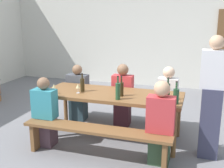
% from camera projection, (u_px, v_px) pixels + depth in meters
% --- Properties ---
extents(ground_plane, '(24.00, 24.00, 0.00)m').
position_uv_depth(ground_plane, '(112.00, 137.00, 4.55)').
color(ground_plane, slate).
extents(back_wall, '(14.00, 0.20, 3.20)m').
position_uv_depth(back_wall, '(153.00, 28.00, 7.60)').
color(back_wall, silver).
rests_on(back_wall, ground).
extents(tasting_table, '(2.20, 0.85, 0.75)m').
position_uv_depth(tasting_table, '(112.00, 98.00, 4.38)').
color(tasting_table, brown).
rests_on(tasting_table, ground).
extents(bench_near, '(2.10, 0.30, 0.45)m').
position_uv_depth(bench_near, '(96.00, 134.00, 3.79)').
color(bench_near, brown).
rests_on(bench_near, ground).
extents(bench_far, '(2.10, 0.30, 0.45)m').
position_uv_depth(bench_far, '(124.00, 103.00, 5.13)').
color(bench_far, brown).
rests_on(bench_far, ground).
extents(wine_bottle_0, '(0.07, 0.07, 0.35)m').
position_uv_depth(wine_bottle_0, '(118.00, 91.00, 4.01)').
color(wine_bottle_0, '#234C2D').
rests_on(wine_bottle_0, tasting_table).
extents(wine_bottle_1, '(0.06, 0.06, 0.34)m').
position_uv_depth(wine_bottle_1, '(168.00, 91.00, 3.98)').
color(wine_bottle_1, '#143319').
rests_on(wine_bottle_1, tasting_table).
extents(wine_bottle_2, '(0.07, 0.07, 0.30)m').
position_uv_depth(wine_bottle_2, '(82.00, 85.00, 4.44)').
color(wine_bottle_2, '#332814').
rests_on(wine_bottle_2, tasting_table).
extents(wine_bottle_3, '(0.07, 0.07, 0.31)m').
position_uv_depth(wine_bottle_3, '(121.00, 89.00, 4.19)').
color(wine_bottle_3, '#332814').
rests_on(wine_bottle_3, tasting_table).
extents(wine_bottle_4, '(0.07, 0.07, 0.30)m').
position_uv_depth(wine_bottle_4, '(160.00, 96.00, 3.82)').
color(wine_bottle_4, '#143319').
rests_on(wine_bottle_4, tasting_table).
extents(wine_bottle_5, '(0.08, 0.08, 0.32)m').
position_uv_depth(wine_bottle_5, '(176.00, 96.00, 3.81)').
color(wine_bottle_5, '#234C2D').
rests_on(wine_bottle_5, tasting_table).
extents(wine_glass_0, '(0.07, 0.07, 0.15)m').
position_uv_depth(wine_glass_0, '(78.00, 86.00, 4.35)').
color(wine_glass_0, silver).
rests_on(wine_glass_0, tasting_table).
extents(wine_glass_1, '(0.07, 0.07, 0.16)m').
position_uv_depth(wine_glass_1, '(54.00, 87.00, 4.32)').
color(wine_glass_1, silver).
rests_on(wine_glass_1, tasting_table).
extents(seated_guest_near_0, '(0.35, 0.24, 1.07)m').
position_uv_depth(seated_guest_near_0, '(45.00, 114.00, 4.16)').
color(seated_guest_near_0, '#4E3742').
rests_on(seated_guest_near_0, ground).
extents(seated_guest_near_1, '(0.36, 0.24, 1.14)m').
position_uv_depth(seated_guest_near_1, '(160.00, 125.00, 3.63)').
color(seated_guest_near_1, '#324D34').
rests_on(seated_guest_near_1, ground).
extents(seated_guest_far_0, '(0.40, 0.24, 1.06)m').
position_uv_depth(seated_guest_far_0, '(78.00, 94.00, 5.22)').
color(seated_guest_far_0, '#293D46').
rests_on(seated_guest_far_0, ground).
extents(seated_guest_far_1, '(0.36, 0.24, 1.12)m').
position_uv_depth(seated_guest_far_1, '(123.00, 96.00, 4.94)').
color(seated_guest_far_1, '#592B37').
rests_on(seated_guest_far_1, ground).
extents(seated_guest_far_2, '(0.33, 0.24, 1.12)m').
position_uv_depth(seated_guest_far_2, '(167.00, 100.00, 4.71)').
color(seated_guest_far_2, navy).
rests_on(seated_guest_far_2, ground).
extents(standing_host, '(0.35, 0.24, 1.70)m').
position_uv_depth(standing_host, '(212.00, 100.00, 3.75)').
color(standing_host, '#373951').
rests_on(standing_host, ground).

